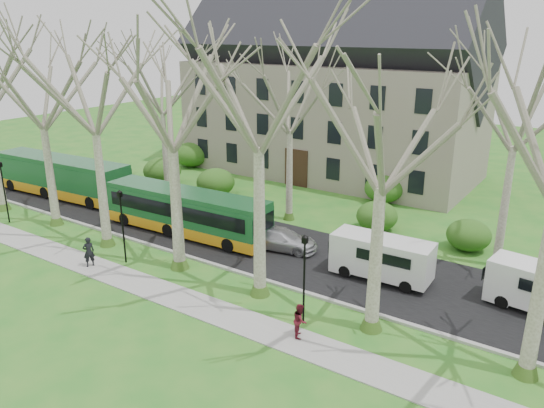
% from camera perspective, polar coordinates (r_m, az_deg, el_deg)
% --- Properties ---
extents(ground, '(120.00, 120.00, 0.00)m').
position_cam_1_polar(ground, '(28.93, -5.97, -8.34)').
color(ground, '#257220').
rests_on(ground, ground).
extents(sidewalk, '(70.00, 2.00, 0.06)m').
position_cam_1_polar(sidewalk, '(27.28, -9.37, -10.18)').
color(sidewalk, gray).
rests_on(sidewalk, ground).
extents(road, '(80.00, 8.00, 0.06)m').
position_cam_1_polar(road, '(32.90, 0.16, -4.75)').
color(road, black).
rests_on(road, ground).
extents(curb, '(80.00, 0.25, 0.14)m').
position_cam_1_polar(curb, '(29.94, -4.13, -7.17)').
color(curb, '#A5A39E').
rests_on(curb, ground).
extents(building, '(26.50, 12.20, 16.00)m').
position_cam_1_polar(building, '(49.49, 6.47, 12.62)').
color(building, gray).
rests_on(building, ground).
extents(tree_row_verge, '(49.00, 7.00, 14.00)m').
position_cam_1_polar(tree_row_verge, '(26.76, -6.05, 5.42)').
color(tree_row_verge, gray).
rests_on(tree_row_verge, ground).
extents(tree_row_far, '(33.00, 7.00, 12.00)m').
position_cam_1_polar(tree_row_far, '(36.29, 3.28, 7.31)').
color(tree_row_far, gray).
rests_on(tree_row_far, ground).
extents(lamp_row, '(36.22, 0.22, 4.30)m').
position_cam_1_polar(lamp_row, '(27.17, -7.49, -4.25)').
color(lamp_row, black).
rests_on(lamp_row, ground).
extents(hedges, '(30.60, 8.60, 2.00)m').
position_cam_1_polar(hedges, '(41.67, 1.33, 1.72)').
color(hedges, '#285317').
rests_on(hedges, ground).
extents(bus_lead, '(13.02, 3.54, 3.22)m').
position_cam_1_polar(bus_lead, '(45.69, -21.69, 2.77)').
color(bus_lead, '#175127').
rests_on(bus_lead, road).
extents(bus_follow, '(12.07, 3.00, 2.99)m').
position_cam_1_polar(bus_follow, '(35.10, -9.21, -0.81)').
color(bus_follow, '#175127').
rests_on(bus_follow, road).
extents(sedan, '(4.74, 2.66, 1.30)m').
position_cam_1_polar(sedan, '(32.45, 1.02, -3.79)').
color(sedan, silver).
rests_on(sedan, road).
extents(van_a, '(5.39, 2.11, 2.32)m').
position_cam_1_polar(van_a, '(29.15, 11.69, -5.77)').
color(van_a, silver).
rests_on(van_a, road).
extents(pedestrian_a, '(0.65, 0.76, 1.76)m').
position_cam_1_polar(pedestrian_a, '(31.84, -19.12, -4.87)').
color(pedestrian_a, black).
rests_on(pedestrian_a, sidewalk).
extents(pedestrian_b, '(0.88, 0.94, 1.55)m').
position_cam_1_polar(pedestrian_b, '(23.74, 3.04, -12.37)').
color(pedestrian_b, maroon).
rests_on(pedestrian_b, sidewalk).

